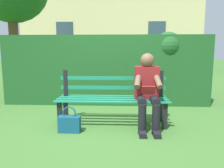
{
  "coord_description": "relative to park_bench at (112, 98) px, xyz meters",
  "views": [
    {
      "loc": [
        -0.15,
        3.44,
        1.2
      ],
      "look_at": [
        0.0,
        0.1,
        0.69
      ],
      "focal_mm": 34.54,
      "sensor_mm": 36.0,
      "label": 1
    }
  ],
  "objects": [
    {
      "name": "ground",
      "position": [
        0.0,
        0.07,
        -0.43
      ],
      "size": [
        60.0,
        60.0,
        0.0
      ],
      "primitive_type": "plane",
      "color": "#3D6B2D"
    },
    {
      "name": "park_bench",
      "position": [
        0.0,
        0.0,
        0.0
      ],
      "size": [
        1.81,
        0.52,
        0.88
      ],
      "color": "black",
      "rests_on": "ground"
    },
    {
      "name": "person_seated",
      "position": [
        -0.55,
        0.17,
        0.19
      ],
      "size": [
        0.44,
        0.73,
        1.17
      ],
      "color": "maroon",
      "rests_on": "ground"
    },
    {
      "name": "hedge_backdrop",
      "position": [
        0.18,
        -1.48,
        0.39
      ],
      "size": [
        4.6,
        0.75,
        1.63
      ],
      "color": "#1E5123",
      "rests_on": "ground"
    },
    {
      "name": "building_facade",
      "position": [
        0.47,
        -9.61,
        3.42
      ],
      "size": [
        9.78,
        2.89,
        7.7
      ],
      "color": "beige",
      "rests_on": "ground"
    },
    {
      "name": "handbag",
      "position": [
        0.63,
        0.44,
        -0.29
      ],
      "size": [
        0.32,
        0.14,
        0.39
      ],
      "color": "navy",
      "rests_on": "ground"
    }
  ]
}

